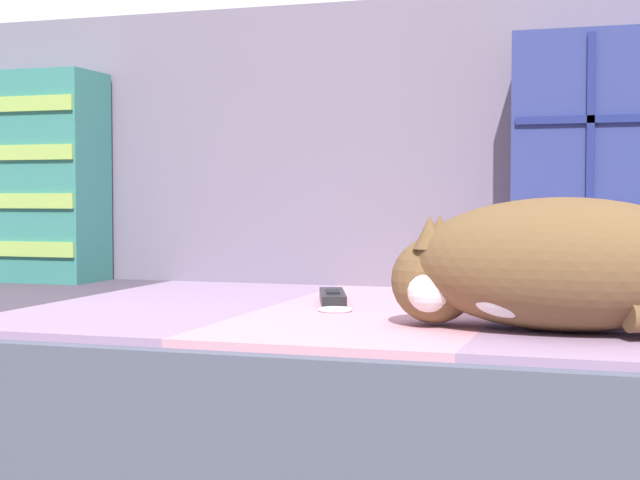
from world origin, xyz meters
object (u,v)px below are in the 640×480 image
(couch, at_px, (283,428))
(sleeping_cat, at_px, (549,267))
(game_remote_near, at_px, (333,298))
(throw_pillow_quilted, at_px, (631,166))
(throw_pillow_striped, at_px, (9,178))

(couch, relative_size, sleeping_cat, 4.82)
(couch, distance_m, game_remote_near, 0.22)
(couch, xyz_separation_m, game_remote_near, (0.08, 0.00, 0.20))
(game_remote_near, bearing_deg, throw_pillow_quilted, 27.61)
(throw_pillow_striped, bearing_deg, couch, -19.05)
(throw_pillow_quilted, relative_size, game_remote_near, 2.06)
(throw_pillow_quilted, distance_m, throw_pillow_striped, 1.15)
(throw_pillow_striped, relative_size, game_remote_near, 1.94)
(sleeping_cat, distance_m, game_remote_near, 0.39)
(throw_pillow_quilted, bearing_deg, game_remote_near, -152.39)
(sleeping_cat, height_order, game_remote_near, sleeping_cat)
(throw_pillow_quilted, distance_m, game_remote_near, 0.52)
(throw_pillow_quilted, bearing_deg, throw_pillow_striped, -179.98)
(sleeping_cat, xyz_separation_m, game_remote_near, (-0.33, 0.20, -0.07))
(sleeping_cat, bearing_deg, game_remote_near, 149.39)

